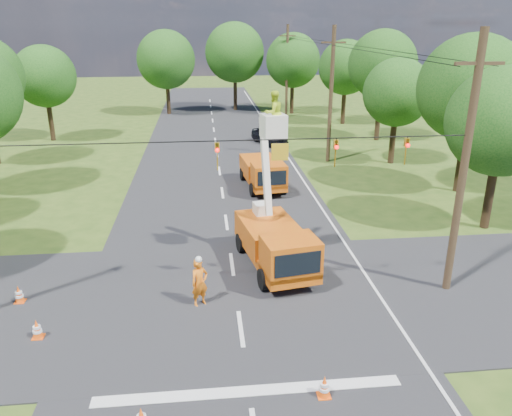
{
  "coord_description": "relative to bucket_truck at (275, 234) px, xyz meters",
  "views": [
    {
      "loc": [
        -1.05,
        -14.89,
        10.1
      ],
      "look_at": [
        1.09,
        5.18,
        2.6
      ],
      "focal_mm": 35.0,
      "sensor_mm": 36.0,
      "label": 1
    }
  ],
  "objects": [
    {
      "name": "tree_right_d",
      "position": [
        12.94,
        24.45,
        5.06
      ],
      "size": [
        6.0,
        6.0,
        9.7
      ],
      "color": "#382616",
      "rests_on": "ground"
    },
    {
      "name": "ground",
      "position": [
        -1.86,
        15.45,
        -1.62
      ],
      "size": [
        140.0,
        140.0,
        0.0
      ],
      "primitive_type": "plane",
      "color": "#2C4B16",
      "rests_on": "ground"
    },
    {
      "name": "signal_span",
      "position": [
        0.37,
        -2.56,
        4.26
      ],
      "size": [
        18.0,
        0.29,
        1.07
      ],
      "color": "black",
      "rests_on": "ground"
    },
    {
      "name": "traffic_cone_1",
      "position": [
        0.26,
        -8.16,
        -1.26
      ],
      "size": [
        0.38,
        0.38,
        0.71
      ],
      "color": "#FF550D",
      "rests_on": "ground"
    },
    {
      "name": "pole_right_mid",
      "position": [
        6.64,
        17.45,
        3.49
      ],
      "size": [
        1.8,
        0.3,
        10.0
      ],
      "color": "#4C3823",
      "rests_on": "ground"
    },
    {
      "name": "ground_worker",
      "position": [
        -3.26,
        -2.75,
        -0.67
      ],
      "size": [
        0.83,
        0.74,
        1.9
      ],
      "primitive_type": "imported",
      "rotation": [
        0.0,
        0.0,
        0.54
      ],
      "color": "#E04812",
      "rests_on": "ground"
    },
    {
      "name": "pole_right_far",
      "position": [
        6.64,
        37.45,
        3.49
      ],
      "size": [
        1.8,
        0.3,
        10.0
      ],
      "color": "#4C3823",
      "rests_on": "ground"
    },
    {
      "name": "tree_right_c",
      "position": [
        11.34,
        16.45,
        3.69
      ],
      "size": [
        5.0,
        5.0,
        7.83
      ],
      "color": "#382616",
      "rests_on": "ground"
    },
    {
      "name": "tree_far_c",
      "position": [
        7.64,
        39.45,
        4.44
      ],
      "size": [
        6.2,
        6.2,
        9.18
      ],
      "color": "#382616",
      "rests_on": "ground"
    },
    {
      "name": "distant_car",
      "position": [
        2.91,
        23.85,
        -0.88
      ],
      "size": [
        3.25,
        4.66,
        1.47
      ],
      "primitive_type": "imported",
      "rotation": [
        0.0,
        0.0,
        0.39
      ],
      "color": "black",
      "rests_on": "ground"
    },
    {
      "name": "traffic_cone_2",
      "position": [
        -1.21,
        3.35,
        -1.26
      ],
      "size": [
        0.38,
        0.38,
        0.71
      ],
      "color": "#FF550D",
      "rests_on": "ground"
    },
    {
      "name": "second_truck",
      "position": [
        0.81,
        11.26,
        -0.54
      ],
      "size": [
        2.63,
        5.7,
        2.07
      ],
      "rotation": [
        0.0,
        0.0,
        0.1
      ],
      "color": "#C94D0E",
      "rests_on": "ground"
    },
    {
      "name": "tree_far_b",
      "position": [
        1.14,
        42.45,
        5.19
      ],
      "size": [
        7.0,
        7.0,
        10.32
      ],
      "color": "#382616",
      "rests_on": "ground"
    },
    {
      "name": "road_main",
      "position": [
        -1.86,
        15.45,
        -1.62
      ],
      "size": [
        12.0,
        100.0,
        0.06
      ],
      "primitive_type": "cube",
      "color": "black",
      "rests_on": "ground"
    },
    {
      "name": "tree_right_a",
      "position": [
        11.64,
        3.45,
        3.94
      ],
      "size": [
        5.4,
        5.4,
        8.28
      ],
      "color": "#382616",
      "rests_on": "ground"
    },
    {
      "name": "road_cross",
      "position": [
        -1.86,
        -2.55,
        -1.62
      ],
      "size": [
        56.0,
        10.0,
        0.07
      ],
      "primitive_type": "cube",
      "color": "black",
      "rests_on": "ground"
    },
    {
      "name": "traffic_cone_3",
      "position": [
        -8.77,
        -4.33,
        -1.26
      ],
      "size": [
        0.38,
        0.38,
        0.71
      ],
      "color": "#FF550D",
      "rests_on": "ground"
    },
    {
      "name": "tree_right_b",
      "position": [
        13.14,
        9.45,
        4.81
      ],
      "size": [
        6.4,
        6.4,
        9.65
      ],
      "color": "#382616",
      "rests_on": "ground"
    },
    {
      "name": "tree_left_f",
      "position": [
        -16.66,
        27.45,
        4.07
      ],
      "size": [
        5.4,
        5.4,
        8.4
      ],
      "color": "#382616",
      "rests_on": "ground"
    },
    {
      "name": "pole_right_near",
      "position": [
        6.64,
        -2.55,
        3.49
      ],
      "size": [
        1.8,
        0.3,
        10.0
      ],
      "color": "#4C3823",
      "rests_on": "ground"
    },
    {
      "name": "tree_right_e",
      "position": [
        11.94,
        32.45,
        4.19
      ],
      "size": [
        5.6,
        5.6,
        8.63
      ],
      "color": "#382616",
      "rests_on": "ground"
    },
    {
      "name": "traffic_cone_4",
      "position": [
        -10.17,
        -1.86,
        -1.26
      ],
      "size": [
        0.38,
        0.38,
        0.71
      ],
      "color": "#FF550D",
      "rests_on": "ground"
    },
    {
      "name": "tree_far_a",
      "position": [
        -6.86,
        40.45,
        4.57
      ],
      "size": [
        6.6,
        6.6,
        9.5
      ],
      "color": "#382616",
      "rests_on": "ground"
    },
    {
      "name": "bucket_truck",
      "position": [
        0.0,
        0.0,
        0.0
      ],
      "size": [
        3.12,
        6.14,
        7.59
      ],
      "rotation": [
        0.0,
        0.0,
        0.17
      ],
      "color": "#C94D0E",
      "rests_on": "ground"
    },
    {
      "name": "edge_line",
      "position": [
        3.74,
        15.45,
        -1.62
      ],
      "size": [
        0.12,
        90.0,
        0.02
      ],
      "primitive_type": "cube",
      "color": "silver",
      "rests_on": "ground"
    },
    {
      "name": "traffic_cone_6",
      "position": [
        1.82,
        12.68,
        -1.26
      ],
      "size": [
        0.38,
        0.38,
        0.71
      ],
      "color": "#FF550D",
      "rests_on": "ground"
    },
    {
      "name": "stop_bar",
      "position": [
        -1.86,
        -7.75,
        -1.62
      ],
      "size": [
        9.0,
        0.45,
        0.02
      ],
      "primitive_type": "cube",
      "color": "silver",
      "rests_on": "ground"
    }
  ]
}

